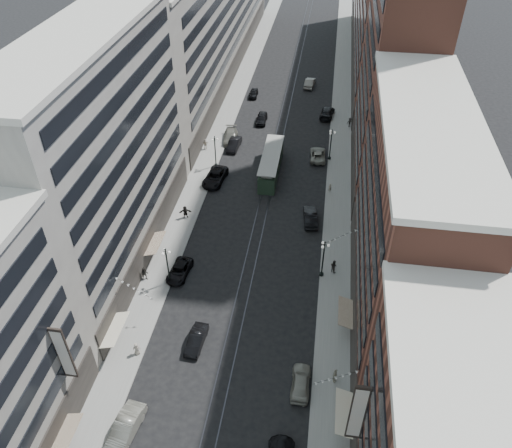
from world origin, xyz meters
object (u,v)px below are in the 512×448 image
Objects in this scene: car_1 at (125,429)px; pedestrian_1 at (137,349)px; car_4 at (301,382)px; pedestrian_5 at (185,212)px; car_7 at (215,177)px; car_13 at (261,118)px; lamppost_se_far at (323,258)px; car_9 at (253,93)px; lamppost_sw_far at (167,265)px; car_extra_0 at (234,144)px; pedestrian_4 at (335,376)px; pedestrian_9 at (350,122)px; pedestrian_2 at (145,274)px; car_11 at (318,155)px; lamppost_se_mid at (331,143)px; car_2 at (179,271)px; car_12 at (327,113)px; car_14 at (310,83)px; pedestrian_8 at (330,188)px; pedestrian_6 at (205,144)px; car_10 at (310,217)px; pedestrian_7 at (334,266)px; car_5 at (196,340)px; streetcar at (271,164)px; lamppost_sw_mid at (215,150)px.

car_1 is 3.40× the size of pedestrian_1.
car_4 is 31.12m from pedestrian_5.
car_13 is at bearing 84.56° from car_7.
lamppost_se_far reaches higher than car_9.
lamppost_sw_far is 33.48m from car_extra_0.
pedestrian_9 is (1.30, 55.04, -0.01)m from pedestrian_4.
car_1 is 1.16× the size of car_4.
pedestrian_4 is (23.53, -11.06, -0.05)m from pedestrian_2.
car_11 is at bearing -57.99° from car_9.
car_4 is 3.52m from pedestrian_4.
lamppost_sw_far is at bearing -119.90° from lamppost_se_mid.
car_2 is 0.85× the size of car_12.
pedestrian_8 is (5.61, -39.01, 0.03)m from car_14.
lamppost_se_mid reaches higher than car_12.
lamppost_sw_far is at bearing 82.92° from car_14.
pedestrian_6 is 1.06× the size of pedestrian_9.
car_13 is 0.90× the size of car_14.
car_9 is 0.80× the size of car_10.
car_5 is at bearing 83.53° from pedestrian_7.
pedestrian_6 is at bearing 102.50° from car_1.
streetcar is 6.67× the size of pedestrian_2.
streetcar is 39.38m from car_4.
car_10 is (7.10, -11.66, -0.77)m from streetcar.
car_10 is at bearing 101.03° from lamppost_se_far.
pedestrian_1 reaches higher than car_10.
lamppost_se_mid is at bearing 43.12° from pedestrian_2.
pedestrian_6 is at bearing -125.39° from car_13.
lamppost_sw_mid is 2.90× the size of pedestrian_2.
pedestrian_7 is at bearing -36.54° from car_7.
car_7 reaches higher than car_10.
car_13 is at bearing -129.48° from pedestrian_6.
car_2 is at bearing 83.34° from car_14.
lamppost_se_far and lamppost_se_mid have the same top height.
car_10 is (16.30, -12.24, -2.24)m from lamppost_sw_mid.
lamppost_se_mid is 0.96× the size of car_12.
car_5 is at bearing 72.16° from car_11.
car_7 is 1.18× the size of car_14.
car_10 is 0.99× the size of car_14.
streetcar is at bearing 150.85° from pedestrian_6.
car_4 is 3.13× the size of pedestrian_8.
pedestrian_4 is at bearing -64.45° from pedestrian_5.
pedestrian_6 reaches higher than car_5.
car_9 is at bearing -83.52° from pedestrian_8.
car_12 is 25.51m from pedestrian_8.
pedestrian_5 is (-18.47, 25.04, 0.31)m from car_4.
pedestrian_5 is 0.39× the size of car_extra_0.
pedestrian_7 is at bearing 101.78° from car_14.
car_7 is 1.31× the size of car_13.
streetcar is at bearing -65.91° from car_10.
car_11 is at bearing 30.26° from pedestrian_5.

